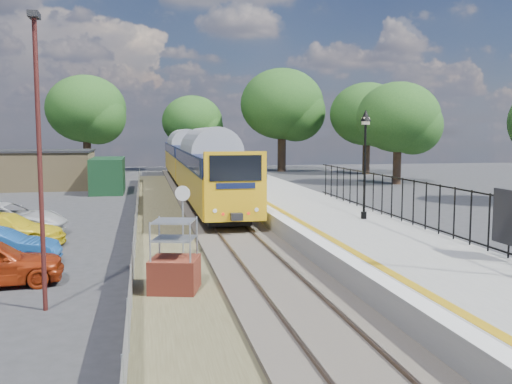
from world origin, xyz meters
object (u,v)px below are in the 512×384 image
object	(u,v)px
carpark_lamp	(39,145)
brick_plinth	(174,258)
victorian_lamp_north	(365,138)
train	(194,161)
speed_sign	(183,210)
car_white	(5,219)
car_yellow	(6,230)

from	to	relation	value
carpark_lamp	brick_plinth	bearing A→B (deg)	16.63
victorian_lamp_north	train	distance (m)	22.43
brick_plinth	speed_sign	size ratio (longest dim) A/B	0.79
carpark_lamp	car_white	size ratio (longest dim) A/B	1.41
victorian_lamp_north	car_white	bearing A→B (deg)	165.63
victorian_lamp_north	brick_plinth	world-z (taller)	victorian_lamp_north
speed_sign	carpark_lamp	size ratio (longest dim) A/B	0.36
train	car_white	size ratio (longest dim) A/B	7.71
victorian_lamp_north	speed_sign	bearing A→B (deg)	-161.78
train	brick_plinth	size ratio (longest dim) A/B	19.32
victorian_lamp_north	carpark_lamp	bearing A→B (deg)	-147.06
speed_sign	car_yellow	bearing A→B (deg)	169.33
car_yellow	victorian_lamp_north	bearing A→B (deg)	-85.84
car_white	victorian_lamp_north	bearing A→B (deg)	-97.35
speed_sign	car_yellow	world-z (taller)	speed_sign
speed_sign	carpark_lamp	bearing A→B (deg)	-107.99
carpark_lamp	car_yellow	size ratio (longest dim) A/B	1.62
carpark_lamp	car_white	bearing A→B (deg)	107.03
car_yellow	train	bearing A→B (deg)	-14.85
victorian_lamp_north	speed_sign	size ratio (longest dim) A/B	1.71
carpark_lamp	car_yellow	world-z (taller)	carpark_lamp
brick_plinth	speed_sign	xyz separation A→B (m)	(0.52, 3.99, 0.80)
car_yellow	car_white	distance (m)	2.55
victorian_lamp_north	train	world-z (taller)	victorian_lamp_north
victorian_lamp_north	speed_sign	xyz separation A→B (m)	(-7.80, -2.57, -2.48)
victorian_lamp_north	carpark_lamp	distance (m)	13.90
train	car_yellow	world-z (taller)	train
victorian_lamp_north	car_white	size ratio (longest dim) A/B	0.87
brick_plinth	carpark_lamp	distance (m)	4.75
car_yellow	car_white	xyz separation A→B (m)	(-0.61, 2.48, 0.07)
train	victorian_lamp_north	bearing A→B (deg)	-76.28
speed_sign	car_white	distance (m)	9.86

